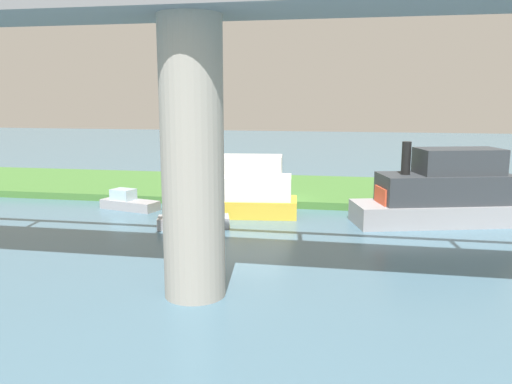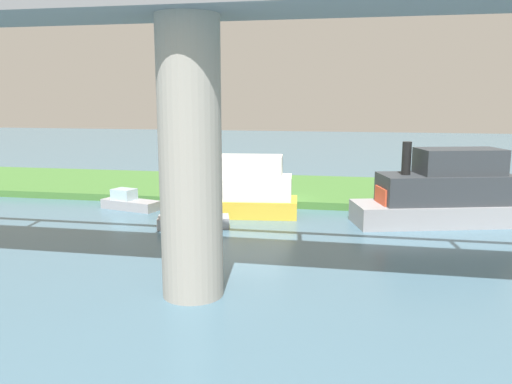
# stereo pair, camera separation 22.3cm
# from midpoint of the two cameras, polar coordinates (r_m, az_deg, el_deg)

# --- Properties ---
(ground_plane) EXTENTS (160.00, 160.00, 0.00)m
(ground_plane) POSITION_cam_midpoint_polar(r_m,az_deg,el_deg) (35.55, 1.75, -1.76)
(ground_plane) COLOR #476B7F
(grassy_bank) EXTENTS (80.00, 12.00, 0.50)m
(grassy_bank) POSITION_cam_midpoint_polar(r_m,az_deg,el_deg) (41.33, 3.03, 0.31)
(grassy_bank) COLOR #427533
(grassy_bank) RESTS_ON ground
(bridge_pylon) EXTENTS (2.31, 2.31, 10.32)m
(bridge_pylon) POSITION_cam_midpoint_polar(r_m,az_deg,el_deg) (19.24, -7.28, 3.38)
(bridge_pylon) COLOR #9E998E
(bridge_pylon) RESTS_ON ground
(person_on_bank) EXTENTS (0.47, 0.47, 1.39)m
(person_on_bank) POSITION_cam_midpoint_polar(r_m,az_deg,el_deg) (38.25, -4.37, 0.92)
(person_on_bank) COLOR #2D334C
(person_on_bank) RESTS_ON grassy_bank
(mooring_post) EXTENTS (0.20, 0.20, 0.81)m
(mooring_post) POSITION_cam_midpoint_polar(r_m,az_deg,el_deg) (37.62, -7.51, 0.24)
(mooring_post) COLOR brown
(mooring_post) RESTS_ON grassy_bank
(riverboat_paddlewheel) EXTENTS (8.49, 3.66, 4.21)m
(riverboat_paddlewheel) POSITION_cam_midpoint_polar(r_m,az_deg,el_deg) (33.12, -2.34, 0.09)
(riverboat_paddlewheel) COLOR gold
(riverboat_paddlewheel) RESTS_ON ground
(motorboat_red) EXTENTS (4.34, 2.53, 1.36)m
(motorboat_red) POSITION_cam_midpoint_polar(r_m,az_deg,el_deg) (30.46, -7.31, -2.96)
(motorboat_red) COLOR #99999E
(motorboat_red) RESTS_ON ground
(motorboat_white) EXTENTS (4.25, 2.46, 1.34)m
(motorboat_white) POSITION_cam_midpoint_polar(r_m,az_deg,el_deg) (36.16, -13.96, -1.08)
(motorboat_white) COLOR #99999E
(motorboat_white) RESTS_ON ground
(pontoon_yellow) EXTENTS (10.13, 5.68, 4.92)m
(pontoon_yellow) POSITION_cam_midpoint_polar(r_m,az_deg,el_deg) (32.74, 19.42, -0.16)
(pontoon_yellow) COLOR #99999E
(pontoon_yellow) RESTS_ON ground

